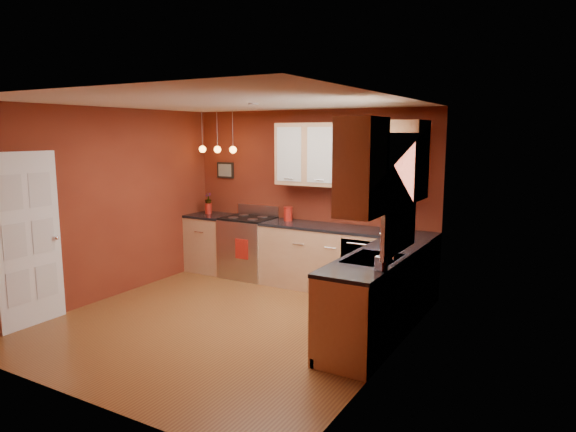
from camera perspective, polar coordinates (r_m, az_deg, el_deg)
The scene contains 27 objects.
floor at distance 6.36m, azimuth -6.67°, elevation -11.65°, with size 4.20×4.20×0.00m, color brown.
ceiling at distance 5.95m, azimuth -7.14°, elevation 12.45°, with size 4.00×4.20×0.02m, color silver.
wall_back at distance 7.79m, azimuth 2.36°, elevation 2.15°, with size 4.00×0.02×2.60m, color maroon.
wall_front at distance 4.54m, azimuth -22.93°, elevation -3.67°, with size 4.00×0.02×2.60m, color maroon.
wall_left at distance 7.38m, azimuth -19.47°, elevation 1.24°, with size 0.02×4.20×2.60m, color maroon.
wall_right at distance 5.10m, azimuth 11.47°, elevation -1.78°, with size 0.02×4.20×2.60m, color maroon.
base_cabinets_back_left at distance 8.57m, azimuth -8.47°, elevation -3.07°, with size 0.70×0.60×0.90m, color tan.
base_cabinets_back_right at distance 7.37m, azimuth 6.30°, elevation -5.04°, with size 2.54×0.60×0.90m, color tan.
base_cabinets_right at distance 5.82m, azimuth 9.78°, elevation -9.01°, with size 0.60×2.10×0.90m, color tan.
counter_back_left at distance 8.48m, azimuth -8.55°, elevation 0.04°, with size 0.70×0.62×0.04m, color black.
counter_back_right at distance 7.27m, azimuth 6.36°, elevation -1.44°, with size 2.54×0.62×0.04m, color black.
counter_right at distance 5.69m, azimuth 9.91°, elevation -4.51°, with size 0.62×2.10×0.04m, color black.
gas_range at distance 8.14m, azimuth -4.42°, elevation -3.42°, with size 0.76×0.64×1.11m.
dishwasher_front at distance 6.97m, azimuth 8.14°, elevation -5.90°, with size 0.60×0.02×0.80m, color #ADADB2.
sink at distance 5.55m, azimuth 9.40°, elevation -4.89°, with size 0.50×0.70×0.33m.
window at distance 5.33m, azimuth 12.36°, elevation 2.89°, with size 0.06×1.02×1.22m.
door_left_wall at distance 6.69m, azimuth -26.94°, elevation -2.40°, with size 0.12×0.82×2.05m.
upper_cabinets_back at distance 7.32m, azimuth 5.96°, elevation 6.76°, with size 2.00×0.35×0.90m, color tan.
upper_cabinets_right at distance 5.38m, azimuth 11.01°, elevation 5.78°, with size 0.35×1.95×0.90m, color tan.
wall_picture at distance 8.56m, azimuth -6.97°, elevation 5.08°, with size 0.32×0.03×0.26m, color black.
pendant_lights at distance 8.22m, azimuth -7.84°, elevation 7.39°, with size 0.71×0.11×0.66m.
red_canister at distance 7.76m, azimuth 0.01°, elevation 0.25°, with size 0.14×0.14×0.21m.
red_vase at distance 8.55m, azimuth -8.84°, elevation 0.83°, with size 0.11×0.11×0.17m, color #A31B11.
flowers at distance 8.53m, azimuth -8.86°, elevation 1.92°, with size 0.11×0.11×0.19m, color #A31B11.
coffee_maker at distance 7.03m, azimuth 11.56°, elevation -0.88°, with size 0.19×0.19×0.24m.
soap_pump at distance 5.04m, azimuth 10.33°, elevation -4.83°, with size 0.10×0.10×0.21m, color white.
dish_towel at distance 7.81m, azimuth -5.18°, elevation -3.68°, with size 0.22×0.02×0.31m, color #A31B11.
Camera 1 is at (3.56, -4.76, 2.25)m, focal length 32.00 mm.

